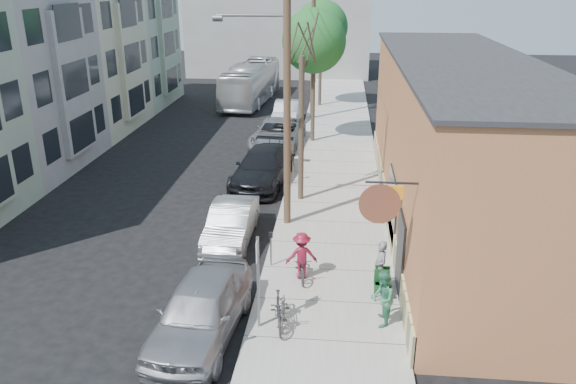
# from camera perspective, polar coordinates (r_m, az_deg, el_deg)

# --- Properties ---
(ground) EXTENTS (120.00, 120.00, 0.00)m
(ground) POSITION_cam_1_polar(r_m,az_deg,el_deg) (19.85, -8.27, -7.59)
(ground) COLOR black
(sidewalk) EXTENTS (4.50, 58.00, 0.15)m
(sidewalk) POSITION_cam_1_polar(r_m,az_deg,el_deg) (29.41, 4.77, 2.40)
(sidewalk) COLOR #ACA69F
(sidewalk) RESTS_ON ground
(cafe_building) EXTENTS (6.60, 20.20, 6.61)m
(cafe_building) POSITION_cam_1_polar(r_m,az_deg,el_deg) (23.17, 16.59, 4.79)
(cafe_building) COLOR #AC6940
(cafe_building) RESTS_ON ground
(apartment_row) EXTENTS (6.30, 32.00, 9.00)m
(apartment_row) POSITION_cam_1_polar(r_m,az_deg,el_deg) (35.27, -22.62, 11.41)
(apartment_row) COLOR #95A88E
(apartment_row) RESTS_ON ground
(end_cap_building) EXTENTS (18.00, 8.00, 12.00)m
(end_cap_building) POSITION_cam_1_polar(r_m,az_deg,el_deg) (59.34, -0.84, 17.70)
(end_cap_building) COLOR #959591
(end_cap_building) RESTS_ON ground
(sign_post) EXTENTS (0.07, 0.45, 2.80)m
(sign_post) POSITION_cam_1_polar(r_m,az_deg,el_deg) (15.54, -3.07, -8.29)
(sign_post) COLOR slate
(sign_post) RESTS_ON sidewalk
(parking_meter_near) EXTENTS (0.14, 0.14, 1.24)m
(parking_meter_near) POSITION_cam_1_polar(r_m,az_deg,el_deg) (19.11, -1.75, -5.23)
(parking_meter_near) COLOR slate
(parking_meter_near) RESTS_ON sidewalk
(parking_meter_far) EXTENTS (0.14, 0.14, 1.24)m
(parking_meter_far) POSITION_cam_1_polar(r_m,az_deg,el_deg) (26.96, 0.48, 2.75)
(parking_meter_far) COLOR slate
(parking_meter_far) RESTS_ON sidewalk
(utility_pole_near) EXTENTS (3.57, 0.28, 10.00)m
(utility_pole_near) POSITION_cam_1_polar(r_m,az_deg,el_deg) (21.15, -0.25, 10.05)
(utility_pole_near) COLOR #503A28
(utility_pole_near) RESTS_ON sidewalk
(utility_pole_far) EXTENTS (1.80, 0.28, 10.00)m
(utility_pole_far) POSITION_cam_1_polar(r_m,az_deg,el_deg) (39.06, 2.57, 14.99)
(utility_pole_far) COLOR #503A28
(utility_pole_far) RESTS_ON sidewalk
(tree_bare) EXTENTS (0.24, 0.24, 6.27)m
(tree_bare) POSITION_cam_1_polar(r_m,az_deg,el_deg) (24.16, 1.35, 6.27)
(tree_bare) COLOR #44392C
(tree_bare) RESTS_ON sidewalk
(tree_leafy_mid) EXTENTS (3.67, 3.67, 7.70)m
(tree_leafy_mid) POSITION_cam_1_polar(r_m,az_deg,el_deg) (33.16, 2.65, 15.04)
(tree_leafy_mid) COLOR #44392C
(tree_leafy_mid) RESTS_ON sidewalk
(tree_leafy_far) EXTENTS (3.95, 3.95, 7.79)m
(tree_leafy_far) POSITION_cam_1_polar(r_m,az_deg,el_deg) (43.26, 3.38, 16.37)
(tree_leafy_far) COLOR #44392C
(tree_leafy_far) RESTS_ON sidewalk
(patio_chair_a) EXTENTS (0.50, 0.50, 0.88)m
(patio_chair_a) POSITION_cam_1_polar(r_m,az_deg,el_deg) (17.85, 9.58, -9.00)
(patio_chair_a) COLOR #124019
(patio_chair_a) RESTS_ON sidewalk
(patio_chair_b) EXTENTS (0.50, 0.50, 0.88)m
(patio_chair_b) POSITION_cam_1_polar(r_m,az_deg,el_deg) (17.64, 9.48, -9.38)
(patio_chair_b) COLOR #124019
(patio_chair_b) RESTS_ON sidewalk
(patron_grey) EXTENTS (0.56, 0.70, 1.68)m
(patron_grey) POSITION_cam_1_polar(r_m,az_deg,el_deg) (17.88, 9.35, -7.46)
(patron_grey) COLOR slate
(patron_grey) RESTS_ON sidewalk
(patron_green) EXTENTS (0.70, 0.87, 1.67)m
(patron_green) POSITION_cam_1_polar(r_m,az_deg,el_deg) (16.25, 9.57, -10.62)
(patron_green) COLOR #327E5B
(patron_green) RESTS_ON sidewalk
(cyclist) EXTENTS (1.15, 0.83, 1.62)m
(cyclist) POSITION_cam_1_polar(r_m,az_deg,el_deg) (18.36, 1.39, -6.48)
(cyclist) COLOR maroon
(cyclist) RESTS_ON sidewalk
(cyclist_bike) EXTENTS (0.83, 1.68, 0.85)m
(cyclist_bike) POSITION_cam_1_polar(r_m,az_deg,el_deg) (18.54, 1.38, -7.54)
(cyclist_bike) COLOR black
(cyclist_bike) RESTS_ON sidewalk
(parked_bike_a) EXTENTS (0.73, 1.71, 0.99)m
(parked_bike_a) POSITION_cam_1_polar(r_m,az_deg,el_deg) (16.12, -0.96, -12.01)
(parked_bike_a) COLOR black
(parked_bike_a) RESTS_ON sidewalk
(parked_bike_b) EXTENTS (0.62, 1.57, 0.81)m
(parked_bike_b) POSITION_cam_1_polar(r_m,az_deg,el_deg) (16.37, -0.51, -11.81)
(parked_bike_b) COLOR slate
(parked_bike_b) RESTS_ON sidewalk
(car_0) EXTENTS (2.45, 5.20, 1.72)m
(car_0) POSITION_cam_1_polar(r_m,az_deg,el_deg) (15.96, -8.86, -11.74)
(car_0) COLOR #96969D
(car_0) RESTS_ON ground
(car_1) EXTENTS (1.54, 4.40, 1.45)m
(car_1) POSITION_cam_1_polar(r_m,az_deg,el_deg) (21.34, -5.80, -3.18)
(car_1) COLOR #A3A8AB
(car_1) RESTS_ON ground
(car_2) EXTENTS (2.92, 5.97, 1.67)m
(car_2) POSITION_cam_1_polar(r_m,az_deg,el_deg) (27.16, -2.57, 2.55)
(car_2) COLOR black
(car_2) RESTS_ON ground
(car_3) EXTENTS (3.13, 5.96, 1.60)m
(car_3) POSITION_cam_1_polar(r_m,az_deg,el_deg) (33.12, -1.08, 5.91)
(car_3) COLOR #93959A
(car_3) RESTS_ON ground
(car_4) EXTENTS (1.68, 4.69, 1.54)m
(car_4) POSITION_cam_1_polar(r_m,az_deg,el_deg) (38.64, -0.12, 8.07)
(car_4) COLOR #ADAEB5
(car_4) RESTS_ON ground
(bus) EXTENTS (3.36, 11.23, 3.08)m
(bus) POSITION_cam_1_polar(r_m,az_deg,el_deg) (45.56, -3.78, 11.00)
(bus) COLOR silver
(bus) RESTS_ON ground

